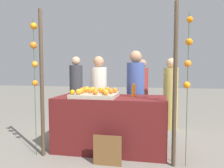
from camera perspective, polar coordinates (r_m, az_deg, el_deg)
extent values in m
plane|color=gray|center=(3.65, -0.45, -17.26)|extent=(24.00, 24.00, 0.00)
cube|color=#5B1919|center=(3.52, -0.46, -10.60)|extent=(1.77, 0.80, 0.88)
cube|color=#B2AD99|center=(3.44, -4.51, -2.99)|extent=(0.71, 0.64, 0.06)
sphere|color=orange|center=(3.49, -2.97, -1.65)|extent=(0.09, 0.09, 0.09)
sphere|color=orange|center=(3.28, -9.15, -2.09)|extent=(0.09, 0.09, 0.09)
sphere|color=orange|center=(3.27, -2.19, -2.02)|extent=(0.09, 0.09, 0.09)
sphere|color=orange|center=(3.58, -7.07, -1.53)|extent=(0.09, 0.09, 0.09)
sphere|color=orange|center=(3.69, -4.51, -1.47)|extent=(0.07, 0.07, 0.07)
sphere|color=orange|center=(3.30, -10.73, -2.17)|extent=(0.08, 0.08, 0.08)
sphere|color=orange|center=(3.48, -8.10, -1.69)|extent=(0.09, 0.09, 0.09)
sphere|color=orange|center=(3.36, -0.28, -1.94)|extent=(0.08, 0.08, 0.08)
sphere|color=orange|center=(3.60, -5.31, -1.48)|extent=(0.09, 0.09, 0.09)
sphere|color=orange|center=(3.74, -6.86, -1.30)|extent=(0.09, 0.09, 0.09)
sphere|color=orange|center=(3.39, -4.45, -1.85)|extent=(0.09, 0.09, 0.09)
sphere|color=orange|center=(3.70, -7.73, -1.49)|extent=(0.07, 0.07, 0.07)
sphere|color=orange|center=(3.15, -1.68, -2.27)|extent=(0.09, 0.09, 0.09)
sphere|color=orange|center=(3.62, -1.25, -1.44)|extent=(0.09, 0.09, 0.09)
sphere|color=orange|center=(3.44, -6.01, -1.80)|extent=(0.08, 0.08, 0.08)
sphere|color=orange|center=(3.40, -8.51, -1.91)|extent=(0.08, 0.08, 0.08)
sphere|color=orange|center=(3.49, 0.85, -1.70)|extent=(0.08, 0.08, 0.08)
sphere|color=orange|center=(3.24, -4.52, -2.19)|extent=(0.08, 0.08, 0.08)
cylinder|color=orange|center=(3.46, 5.91, -1.79)|extent=(0.06, 0.06, 0.20)
cylinder|color=yellow|center=(3.45, 5.92, 0.02)|extent=(0.03, 0.03, 0.02)
cube|color=brown|center=(3.01, -1.30, -17.77)|extent=(0.40, 0.01, 0.44)
cube|color=black|center=(3.03, -1.25, -17.68)|extent=(0.37, 0.02, 0.41)
cylinder|color=beige|center=(4.16, -3.62, -4.87)|extent=(0.32, 0.32, 1.37)
sphere|color=#A87A59|center=(4.11, -3.67, 6.07)|extent=(0.21, 0.21, 0.21)
cylinder|color=#384C8C|center=(4.03, 6.38, -4.57)|extent=(0.34, 0.34, 1.45)
sphere|color=#A87A59|center=(4.00, 6.48, 7.40)|extent=(0.23, 0.23, 0.23)
cylinder|color=#333338|center=(5.48, -9.70, -2.43)|extent=(0.33, 0.33, 1.43)
sphere|color=tan|center=(5.45, -9.80, 6.22)|extent=(0.22, 0.22, 0.22)
cylinder|color=maroon|center=(5.42, 8.13, -2.83)|extent=(0.32, 0.32, 1.37)
sphere|color=#A87A59|center=(5.38, 8.21, 5.55)|extent=(0.21, 0.21, 0.21)
cylinder|color=tan|center=(4.84, 15.61, -3.79)|extent=(0.32, 0.32, 1.36)
sphere|color=tan|center=(4.80, 15.79, 5.55)|extent=(0.21, 0.21, 0.21)
cylinder|color=#473828|center=(3.33, -18.55, 0.07)|extent=(0.06, 0.06, 2.22)
cylinder|color=#473828|center=(2.93, 16.74, -0.41)|extent=(0.06, 0.06, 2.22)
cylinder|color=#2D4C23|center=(3.39, -20.26, -1.13)|extent=(0.01, 0.01, 2.07)
sphere|color=orange|center=(3.45, -20.52, 14.55)|extent=(0.10, 0.10, 0.10)
sphere|color=orange|center=(3.41, -20.58, 9.84)|extent=(0.10, 0.10, 0.10)
sphere|color=orange|center=(3.39, -20.23, 5.06)|extent=(0.09, 0.09, 0.09)
sphere|color=orange|center=(3.39, -20.20, 0.25)|extent=(0.09, 0.09, 0.09)
cylinder|color=#2D4C23|center=(2.97, 19.79, -1.82)|extent=(0.01, 0.01, 2.07)
sphere|color=orange|center=(3.02, 20.41, 16.10)|extent=(0.08, 0.08, 0.08)
sphere|color=orange|center=(2.98, 20.24, 10.71)|extent=(0.10, 0.10, 0.10)
sphere|color=orange|center=(2.95, 19.91, 5.25)|extent=(0.09, 0.09, 0.09)
sphere|color=orange|center=(2.95, 19.67, -0.27)|extent=(0.09, 0.09, 0.09)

